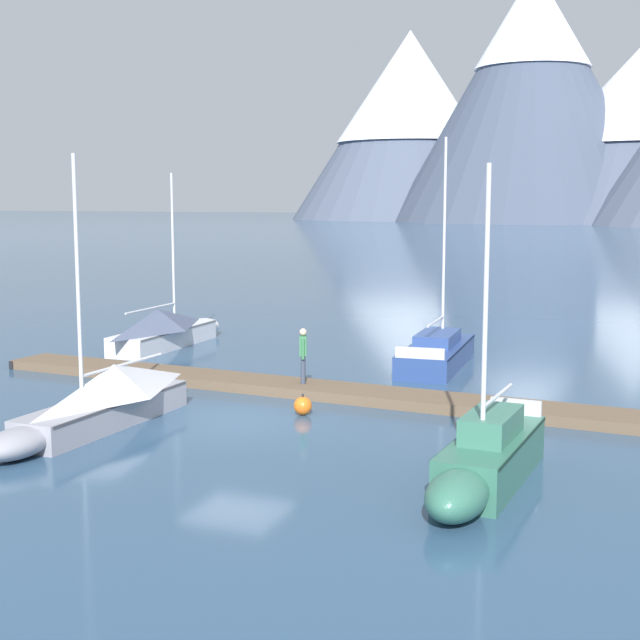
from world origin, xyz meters
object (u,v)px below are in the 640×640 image
object	(u,v)px
sailboat_second_berth	(100,400)
mooring_buoy_channel_marker	(303,406)
person_on_dock	(303,352)
sailboat_mid_dock_starboard	(485,460)
sailboat_nearest_berth	(165,328)
sailboat_mid_dock_port	(439,351)

from	to	relation	value
sailboat_second_berth	mooring_buoy_channel_marker	world-z (taller)	sailboat_second_berth
person_on_dock	sailboat_mid_dock_starboard	bearing A→B (deg)	-45.56
sailboat_nearest_berth	sailboat_mid_dock_port	bearing A→B (deg)	0.88
person_on_dock	sailboat_second_berth	bearing A→B (deg)	-118.85
sailboat_nearest_berth	mooring_buoy_channel_marker	bearing A→B (deg)	-41.98
person_on_dock	mooring_buoy_channel_marker	world-z (taller)	person_on_dock
sailboat_mid_dock_port	person_on_dock	size ratio (longest dim) A/B	4.78
sailboat_nearest_berth	person_on_dock	distance (m)	10.37
sailboat_mid_dock_starboard	mooring_buoy_channel_marker	distance (m)	7.45
sailboat_nearest_berth	mooring_buoy_channel_marker	world-z (taller)	sailboat_nearest_berth
sailboat_mid_dock_starboard	person_on_dock	bearing A→B (deg)	134.44
sailboat_mid_dock_port	sailboat_mid_dock_starboard	size ratio (longest dim) A/B	1.23
sailboat_second_berth	mooring_buoy_channel_marker	bearing A→B (deg)	36.52
sailboat_nearest_berth	mooring_buoy_channel_marker	distance (m)	12.90
sailboat_nearest_berth	sailboat_second_berth	distance (m)	12.95
sailboat_nearest_berth	sailboat_mid_dock_starboard	bearing A→B (deg)	-40.24
sailboat_second_berth	sailboat_mid_dock_port	distance (m)	13.41
sailboat_mid_dock_port	person_on_dock	xyz separation A→B (m)	(-2.71, -6.13, 0.75)
sailboat_nearest_berth	sailboat_mid_dock_port	distance (m)	11.19
person_on_dock	mooring_buoy_channel_marker	size ratio (longest dim) A/B	2.88
sailboat_mid_dock_starboard	mooring_buoy_channel_marker	size ratio (longest dim) A/B	11.23
sailboat_second_berth	sailboat_mid_dock_starboard	size ratio (longest dim) A/B	1.10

